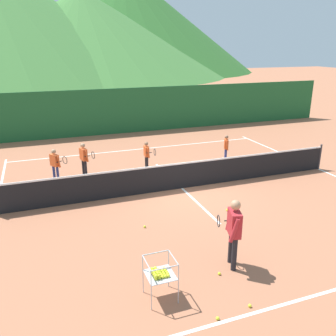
# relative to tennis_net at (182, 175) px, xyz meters

# --- Properties ---
(ground_plane) EXTENTS (120.00, 120.00, 0.00)m
(ground_plane) POSITION_rel_tennis_net_xyz_m (0.00, 0.00, -0.50)
(ground_plane) COLOR #A86647
(line_baseline_near) EXTENTS (12.30, 0.08, 0.01)m
(line_baseline_near) POSITION_rel_tennis_net_xyz_m (0.00, -6.35, -0.50)
(line_baseline_near) COLOR white
(line_baseline_near) RESTS_ON ground
(line_baseline_far) EXTENTS (12.30, 0.08, 0.01)m
(line_baseline_far) POSITION_rel_tennis_net_xyz_m (0.00, 5.46, -0.50)
(line_baseline_far) COLOR white
(line_baseline_far) RESTS_ON ground
(line_sideline_east) EXTENTS (0.08, 11.81, 0.01)m
(line_sideline_east) POSITION_rel_tennis_net_xyz_m (6.15, 0.00, -0.50)
(line_sideline_east) COLOR white
(line_sideline_east) RESTS_ON ground
(line_service_center) EXTENTS (0.08, 5.82, 0.01)m
(line_service_center) POSITION_rel_tennis_net_xyz_m (0.00, 0.00, -0.50)
(line_service_center) COLOR white
(line_service_center) RESTS_ON ground
(tennis_net) EXTENTS (12.39, 0.08, 1.05)m
(tennis_net) POSITION_rel_tennis_net_xyz_m (0.00, 0.00, 0.00)
(tennis_net) COLOR #333338
(tennis_net) RESTS_ON ground
(instructor) EXTENTS (0.45, 0.83, 1.67)m
(instructor) POSITION_rel_tennis_net_xyz_m (-0.74, -4.81, 0.51)
(instructor) COLOR black
(instructor) RESTS_ON ground
(student_0) EXTENTS (0.62, 0.52, 1.27)m
(student_0) POSITION_rel_tennis_net_xyz_m (-4.18, 2.25, 0.27)
(student_0) COLOR navy
(student_0) RESTS_ON ground
(student_1) EXTENTS (0.53, 0.57, 1.33)m
(student_1) POSITION_rel_tennis_net_xyz_m (-3.08, 2.53, 0.30)
(student_1) COLOR black
(student_1) RESTS_ON ground
(student_2) EXTENTS (0.40, 0.60, 1.20)m
(student_2) POSITION_rel_tennis_net_xyz_m (-0.58, 2.37, 0.22)
(student_2) COLOR black
(student_2) RESTS_ON ground
(student_3) EXTENTS (0.36, 0.47, 1.19)m
(student_3) POSITION_rel_tennis_net_xyz_m (3.02, 2.25, 0.22)
(student_3) COLOR navy
(student_3) RESTS_ON ground
(ball_cart) EXTENTS (0.58, 0.58, 0.90)m
(ball_cart) POSITION_rel_tennis_net_xyz_m (-2.68, -5.30, 0.09)
(ball_cart) COLOR #B7B7BC
(ball_cart) RESTS_ON ground
(tennis_ball_0) EXTENTS (0.07, 0.07, 0.07)m
(tennis_ball_0) POSITION_rel_tennis_net_xyz_m (-1.17, -5.04, -0.47)
(tennis_ball_0) COLOR yellow
(tennis_ball_0) RESTS_ON ground
(tennis_ball_1) EXTENTS (0.07, 0.07, 0.07)m
(tennis_ball_1) POSITION_rel_tennis_net_xyz_m (-1.10, -6.17, -0.47)
(tennis_ball_1) COLOR yellow
(tennis_ball_1) RESTS_ON ground
(tennis_ball_2) EXTENTS (0.07, 0.07, 0.07)m
(tennis_ball_2) POSITION_rel_tennis_net_xyz_m (0.61, -2.21, -0.47)
(tennis_ball_2) COLOR yellow
(tennis_ball_2) RESTS_ON ground
(tennis_ball_4) EXTENTS (0.07, 0.07, 0.07)m
(tennis_ball_4) POSITION_rel_tennis_net_xyz_m (-1.86, -6.26, -0.47)
(tennis_ball_4) COLOR yellow
(tennis_ball_4) RESTS_ON ground
(tennis_ball_6) EXTENTS (0.07, 0.07, 0.07)m
(tennis_ball_6) POSITION_rel_tennis_net_xyz_m (-2.11, -2.35, -0.47)
(tennis_ball_6) COLOR yellow
(tennis_ball_6) RESTS_ON ground
(windscreen_fence) EXTENTS (27.05, 0.08, 2.59)m
(windscreen_fence) POSITION_rel_tennis_net_xyz_m (0.00, 9.10, 0.79)
(windscreen_fence) COLOR #1E5B2D
(windscreen_fence) RESTS_ON ground
(hill_0) EXTENTS (46.76, 46.76, 13.37)m
(hill_0) POSITION_rel_tennis_net_xyz_m (3.93, 52.15, 6.19)
(hill_0) COLOR #427A38
(hill_0) RESTS_ON ground
(hill_2) EXTENTS (49.85, 49.85, 18.84)m
(hill_2) POSITION_rel_tennis_net_xyz_m (13.16, 61.79, 8.92)
(hill_2) COLOR #2D6628
(hill_2) RESTS_ON ground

